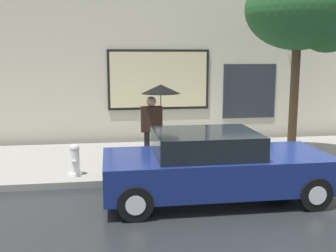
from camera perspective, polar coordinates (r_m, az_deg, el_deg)
The scene contains 7 objects.
ground_plane at distance 8.69m, azimuth 11.68°, elevation -9.60°, with size 60.00×60.00×0.00m, color black.
sidewalk at distance 11.41m, azimuth 6.51°, elevation -4.36°, with size 20.00×4.00×0.15m, color gray.
building_facade at distance 13.50m, azimuth 3.97°, elevation 12.46°, with size 20.00×0.67×7.00m.
parked_car at distance 8.17m, azimuth 6.48°, elevation -5.62°, with size 4.46×1.94×1.40m.
fire_hydrant at distance 9.55m, azimuth -13.01°, elevation -4.68°, with size 0.30×0.44×0.74m.
pedestrian_with_umbrella at distance 9.84m, azimuth -1.52°, elevation 3.29°, with size 0.96×0.95×2.04m.
street_tree at distance 11.19m, azimuth 18.70°, elevation 14.94°, with size 2.77×2.35×4.93m.
Camera 1 is at (-2.90, -7.68, 2.87)m, focal length 43.21 mm.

